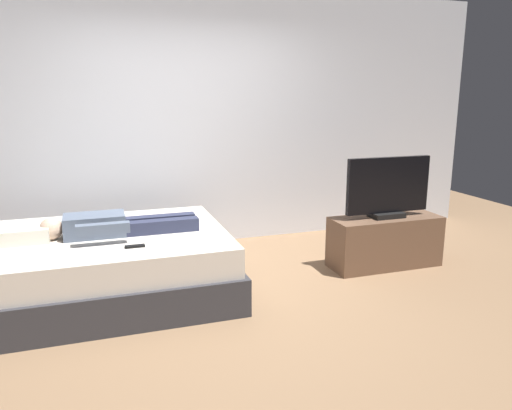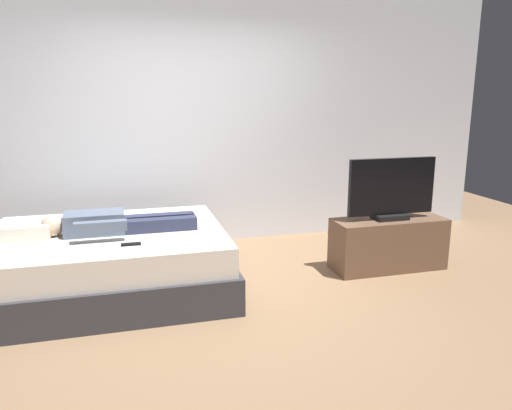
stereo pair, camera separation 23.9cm
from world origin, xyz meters
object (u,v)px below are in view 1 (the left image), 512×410
at_px(tv, 388,189).
at_px(person, 111,225).
at_px(remote, 135,246).
at_px(pillow, 18,234).
at_px(bed, 110,265).
at_px(tv_stand, 385,242).

bearing_deg(tv, person, 178.22).
bearing_deg(tv, remote, -172.38).
relative_size(pillow, person, 0.38).
height_order(pillow, tv, tv).
bearing_deg(bed, person, -57.60).
bearing_deg(bed, remote, -68.21).
distance_m(remote, tv_stand, 2.47).
distance_m(bed, remote, 0.56).
bearing_deg(pillow, tv_stand, -2.19).
bearing_deg(tv, tv_stand, 0.00).
height_order(remote, tv, tv).
bearing_deg(tv_stand, person, 178.22).
bearing_deg(pillow, bed, 0.00).
bearing_deg(person, tv, -1.78).
distance_m(remote, tv, 2.46).
distance_m(pillow, tv_stand, 3.31).
xyz_separation_m(pillow, tv, (3.29, -0.13, 0.18)).
relative_size(bed, tv_stand, 1.82).
bearing_deg(remote, pillow, 152.38).
relative_size(tv_stand, tv, 1.25).
relative_size(bed, remote, 13.34).
distance_m(bed, person, 0.36).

